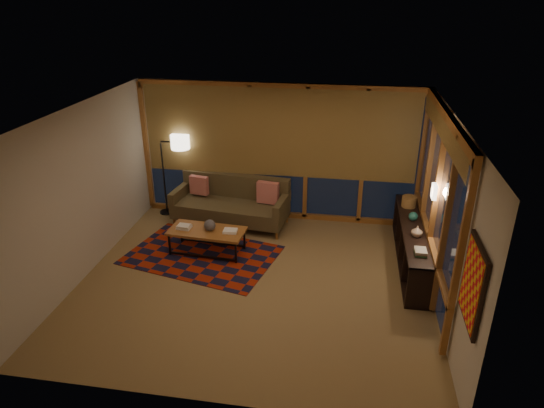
% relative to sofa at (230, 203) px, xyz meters
% --- Properties ---
extents(floor, '(5.50, 5.00, 0.01)m').
position_rel_sofa_xyz_m(floor, '(0.88, -1.96, -0.45)').
color(floor, '#A1874C').
rests_on(floor, ground).
extents(ceiling, '(5.50, 5.00, 0.01)m').
position_rel_sofa_xyz_m(ceiling, '(0.88, -1.96, 2.25)').
color(ceiling, white).
rests_on(ceiling, walls).
extents(walls, '(5.51, 5.01, 2.70)m').
position_rel_sofa_xyz_m(walls, '(0.88, -1.96, 0.90)').
color(walls, beige).
rests_on(walls, floor).
extents(window_wall_back, '(5.30, 0.16, 2.60)m').
position_rel_sofa_xyz_m(window_wall_back, '(0.88, 0.47, 0.90)').
color(window_wall_back, '#B06D36').
rests_on(window_wall_back, walls).
extents(window_wall_right, '(0.16, 3.70, 2.60)m').
position_rel_sofa_xyz_m(window_wall_right, '(3.56, -1.36, 0.90)').
color(window_wall_right, '#B06D36').
rests_on(window_wall_right, walls).
extents(wall_art, '(0.06, 0.74, 0.94)m').
position_rel_sofa_xyz_m(wall_art, '(3.59, -3.81, 1.00)').
color(wall_art, red).
rests_on(wall_art, walls).
extents(wall_sconce, '(0.12, 0.18, 0.22)m').
position_rel_sofa_xyz_m(wall_sconce, '(3.50, -1.51, 1.10)').
color(wall_sconce, '#FFEDCF').
rests_on(wall_sconce, walls).
extents(sofa, '(2.30, 1.15, 0.90)m').
position_rel_sofa_xyz_m(sofa, '(0.00, 0.00, 0.00)').
color(sofa, brown).
rests_on(sofa, floor).
extents(pillow_left, '(0.39, 0.19, 0.37)m').
position_rel_sofa_xyz_m(pillow_left, '(-0.68, 0.23, 0.19)').
color(pillow_left, '#C40203').
rests_on(pillow_left, sofa).
extents(pillow_right, '(0.44, 0.20, 0.42)m').
position_rel_sofa_xyz_m(pillow_right, '(0.74, 0.08, 0.21)').
color(pillow_right, '#C40203').
rests_on(pillow_right, sofa).
extents(area_rug, '(2.80, 2.18, 0.01)m').
position_rel_sofa_xyz_m(area_rug, '(-0.21, -1.30, -0.45)').
color(area_rug, '#9D230D').
rests_on(area_rug, floor).
extents(coffee_table, '(1.36, 0.70, 0.44)m').
position_rel_sofa_xyz_m(coffee_table, '(-0.13, -1.17, -0.23)').
color(coffee_table, '#B06D36').
rests_on(coffee_table, floor).
extents(book_stack_a, '(0.28, 0.23, 0.08)m').
position_rel_sofa_xyz_m(book_stack_a, '(-0.54, -1.18, 0.02)').
color(book_stack_a, white).
rests_on(book_stack_a, coffee_table).
extents(book_stack_b, '(0.24, 0.19, 0.05)m').
position_rel_sofa_xyz_m(book_stack_b, '(0.29, -1.19, 0.01)').
color(book_stack_b, white).
rests_on(book_stack_b, coffee_table).
extents(ceramic_pot, '(0.25, 0.25, 0.20)m').
position_rel_sofa_xyz_m(ceramic_pot, '(-0.07, -1.17, 0.09)').
color(ceramic_pot, black).
rests_on(ceramic_pot, coffee_table).
extents(floor_lamp, '(0.60, 0.44, 1.68)m').
position_rel_sofa_xyz_m(floor_lamp, '(-1.44, 0.29, 0.39)').
color(floor_lamp, black).
rests_on(floor_lamp, floor).
extents(bookshelf, '(0.40, 2.72, 0.68)m').
position_rel_sofa_xyz_m(bookshelf, '(3.37, -0.96, -0.11)').
color(bookshelf, black).
rests_on(bookshelf, floor).
extents(basket, '(0.28, 0.28, 0.19)m').
position_rel_sofa_xyz_m(basket, '(3.35, -0.14, 0.32)').
color(basket, '#A37545').
rests_on(basket, bookshelf).
extents(teal_bowl, '(0.18, 0.18, 0.16)m').
position_rel_sofa_xyz_m(teal_bowl, '(3.37, -0.71, 0.31)').
color(teal_bowl, '#23675C').
rests_on(teal_bowl, bookshelf).
extents(vase, '(0.21, 0.21, 0.18)m').
position_rel_sofa_xyz_m(vase, '(3.37, -1.30, 0.32)').
color(vase, tan).
rests_on(vase, bookshelf).
extents(shelf_book_stack, '(0.21, 0.28, 0.08)m').
position_rel_sofa_xyz_m(shelf_book_stack, '(3.37, -1.85, 0.27)').
color(shelf_book_stack, white).
rests_on(shelf_book_stack, bookshelf).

